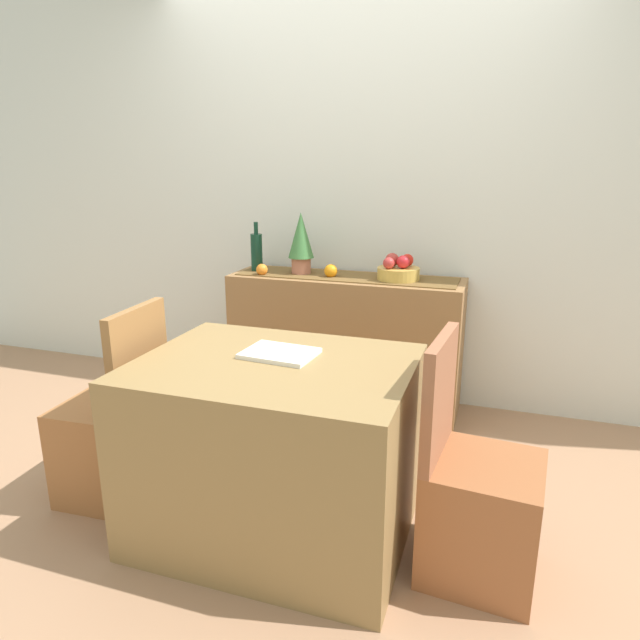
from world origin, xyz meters
The scene contains 17 objects.
ground_plane centered at (0.00, 0.00, -0.01)m, with size 6.40×6.40×0.02m, color #A5795A.
room_wall_rear centered at (0.00, 1.18, 1.35)m, with size 6.40×0.06×2.70m, color silver.
sideboard_console centered at (0.00, 0.92, 0.41)m, with size 1.40×0.42×0.82m, color olive.
table_runner centered at (0.00, 0.92, 0.82)m, with size 1.31×0.32×0.01m, color brown.
fruit_bowl centered at (0.32, 0.92, 0.86)m, with size 0.24×0.24×0.07m, color gold.
apple_center centered at (0.34, 0.90, 0.93)m, with size 0.08×0.08×0.08m, color red.
apple_upper centered at (0.27, 0.94, 0.94)m, with size 0.08×0.08×0.08m, color #AE362E.
apple_right centered at (0.35, 0.98, 0.93)m, with size 0.07×0.07×0.07m, color red.
apple_front centered at (0.27, 0.86, 0.93)m, with size 0.07×0.07×0.07m, color #B2312F.
wine_bottle centered at (-0.58, 0.92, 0.94)m, with size 0.07×0.07×0.31m.
potted_plant centered at (-0.28, 0.92, 1.03)m, with size 0.16×0.16×0.37m.
orange_loose_near_bowl centered at (-0.08, 0.87, 0.86)m, with size 0.08×0.08×0.08m, color orange.
orange_loose_end centered at (-0.50, 0.80, 0.86)m, with size 0.07×0.07×0.07m, color orange.
dining_table centered at (0.08, -0.37, 0.37)m, with size 1.06×0.81×0.74m, color olive.
open_book centered at (0.07, -0.30, 0.75)m, with size 0.28×0.21×0.02m, color white.
chair_near_window centered at (-0.71, -0.37, 0.27)m, with size 0.42×0.42×0.90m.
chair_by_corner centered at (0.88, -0.37, 0.27)m, with size 0.43×0.43×0.90m.
Camera 1 is at (0.89, -2.24, 1.48)m, focal length 31.33 mm.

